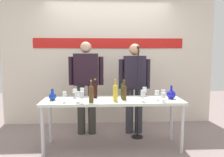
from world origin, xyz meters
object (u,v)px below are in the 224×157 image
Objects in this scene: decanter_blue_left at (53,96)px; presenter_left at (86,82)px; display_table at (113,104)px; wine_glass_right_3 at (143,93)px; wine_glass_left_4 at (75,91)px; wine_bottle_2 at (115,92)px; decanter_blue_right at (171,94)px; wine_bottle_3 at (124,92)px; wine_glass_left_2 at (78,95)px; wine_glass_right_4 at (157,93)px; wine_glass_left_1 at (82,91)px; wine_bottle_1 at (91,93)px; microphone_stand at (138,107)px; wine_glass_right_0 at (163,96)px; wine_glass_left_3 at (64,95)px; wine_glass_left_0 at (82,95)px; wine_bottle_0 at (123,90)px; wine_bottle_4 at (95,90)px; wine_glass_right_1 at (145,90)px; presenter_right at (134,83)px; wine_glass_right_2 at (163,93)px.

presenter_left is (0.47, 0.66, 0.13)m from decanter_blue_left.
wine_glass_right_3 is (0.44, -0.16, 0.19)m from display_table.
wine_glass_left_4 is at bearing 161.99° from wine_glass_right_3.
wine_bottle_2 is at bearing 173.14° from wine_glass_right_3.
wine_bottle_3 reaches higher than decanter_blue_right.
wine_bottle_2 is 0.55m from wine_glass_left_2.
decanter_blue_left reaches higher than wine_glass_right_3.
wine_glass_right_4 is (1.26, -0.23, -0.00)m from wine_glass_left_4.
wine_glass_left_1 is at bearing 158.67° from wine_glass_right_3.
microphone_stand is at bearing 37.50° from wine_bottle_1.
display_table is 0.77m from wine_glass_right_0.
wine_glass_left_1 is 0.43m from wine_glass_left_3.
wine_glass_left_0 is at bearing -151.08° from display_table.
wine_bottle_4 is (-0.43, 0.08, -0.01)m from wine_bottle_0.
wine_glass_right_0 is 0.85× the size of wine_glass_right_1.
wine_glass_left_0 reaches higher than wine_glass_left_1.
wine_glass_right_4 is at bearing -4.42° from display_table.
wine_glass_left_3 is 1.34m from microphone_stand.
presenter_right is 5.41× the size of wine_bottle_4.
wine_glass_right_4 is (0.14, -0.28, -0.01)m from wine_glass_right_1.
wine_glass_left_0 is (-0.62, -0.21, -0.00)m from wine_bottle_3.
wine_glass_right_1 is (0.50, 0.33, -0.03)m from wine_bottle_2.
wine_bottle_2 is 0.60m from wine_glass_right_1.
wine_glass_left_2 is 1.04× the size of wine_glass_right_2.
wine_bottle_4 reaches higher than wine_glass_left_0.
decanter_blue_right is at bearing 0.00° from decanter_blue_left.
wine_bottle_2 reaches higher than decanter_blue_left.
wine_glass_right_4 is at bearing -12.45° from wine_bottle_4.
decanter_blue_right is 0.68× the size of wine_bottle_3.
wine_bottle_0 is at bearing 19.36° from wine_glass_left_2.
wine_bottle_1 is 0.76m from wine_glass_right_3.
wine_bottle_2 is 0.74m from wine_glass_right_2.
wine_bottle_1 is 1.93× the size of wine_glass_left_0.
wine_bottle_0 is at bearing -157.94° from wine_glass_right_1.
wine_bottle_1 reaches higher than wine_bottle_4.
wine_glass_left_4 is at bearing -108.04° from presenter_left.
wine_glass_right_0 is at bearing -36.14° from presenter_left.
wine_bottle_0 is 1.01× the size of wine_bottle_3.
decanter_blue_left is at bearing -149.66° from wine_glass_left_4.
decanter_blue_left is 0.11× the size of presenter_right.
wine_glass_right_3 is at bearing -89.68° from presenter_right.
wine_glass_right_2 reaches higher than wine_glass_right_4.
wine_glass_right_4 is (1.12, 0.20, -0.02)m from wine_glass_left_0.
microphone_stand is (1.05, 0.23, -0.33)m from wine_glass_left_4.
wine_bottle_1 is 2.13× the size of wine_glass_left_1.
presenter_left reaches higher than wine_glass_right_0.
decanter_blue_right is 1.43m from wine_glass_left_2.
wine_bottle_4 reaches higher than wine_glass_left_4.
wine_bottle_2 is (-0.40, -0.76, -0.02)m from presenter_right.
wine_glass_right_2 is (1.36, -0.23, 0.01)m from wine_glass_left_4.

